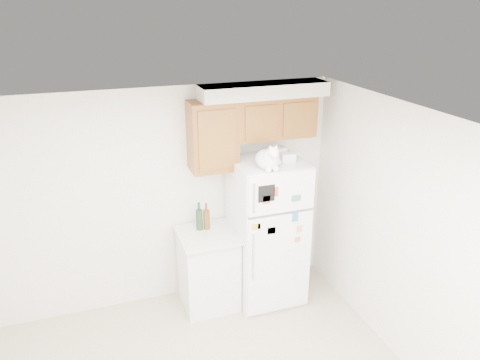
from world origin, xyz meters
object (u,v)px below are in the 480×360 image
bottle_green (199,216)px  bottle_amber (206,216)px  base_counter (208,268)px  storage_box_back (277,152)px  cat (269,159)px  refrigerator (267,232)px  storage_box_front (288,157)px

bottle_green → bottle_amber: bottle_green is taller
base_counter → storage_box_back: storage_box_back is taller
base_counter → storage_box_back: bearing=4.4°
base_counter → bottle_amber: 0.62m
base_counter → bottle_green: size_ratio=2.83×
bottle_green → bottle_amber: bearing=-8.8°
bottle_amber → base_counter: bearing=-103.6°
cat → bottle_amber: bearing=145.4°
refrigerator → bottle_green: 0.80m
cat → storage_box_front: (0.29, 0.16, -0.07)m
bottle_amber → bottle_green: bearing=171.2°
cat → bottle_green: 1.06m
cat → storage_box_back: cat is taller
refrigerator → base_counter: bearing=173.9°
refrigerator → storage_box_back: 0.92m
refrigerator → bottle_green: bearing=166.5°
base_counter → bottle_amber: bearing=76.4°
refrigerator → storage_box_front: 0.92m
refrigerator → storage_box_front: bearing=-17.6°
bottle_green → storage_box_front: bearing=-14.4°
refrigerator → bottle_green: refrigerator is taller
storage_box_back → bottle_green: bearing=167.9°
storage_box_back → storage_box_front: storage_box_back is taller
cat → bottle_amber: 1.01m
base_counter → storage_box_back: 1.54m
base_counter → storage_box_back: size_ratio=5.11×
storage_box_back → cat: bearing=-134.6°
refrigerator → bottle_amber: refrigerator is taller
cat → bottle_green: bearing=148.0°
refrigerator → storage_box_front: storage_box_front is taller
refrigerator → storage_box_back: size_ratio=9.44×
storage_box_back → storage_box_front: bearing=-89.5°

